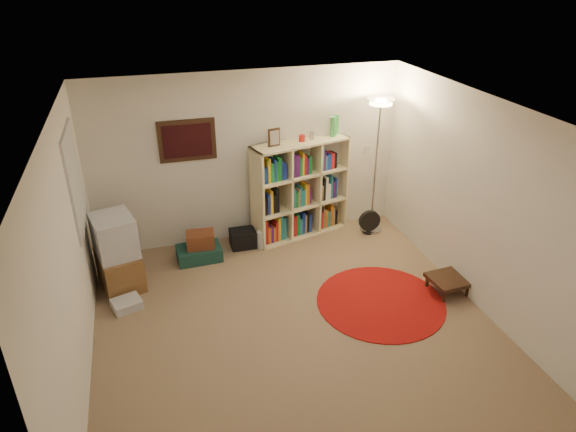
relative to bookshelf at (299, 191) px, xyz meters
name	(u,v)px	position (x,y,z in m)	size (l,w,h in m)	color
room	(289,227)	(-0.76, -2.04, 0.54)	(4.54, 4.54, 2.54)	#856A4E
bookshelf	(299,191)	(0.00, 0.00, 0.00)	(1.54, 0.77, 1.78)	#FFEBAA
floor_lamp	(379,123)	(1.12, -0.23, 1.01)	(0.40, 0.40, 2.07)	#AEAEB3
floor_fan	(369,222)	(1.05, -0.32, -0.52)	(0.34, 0.18, 0.38)	black
tv_stand	(117,253)	(-2.63, -0.70, -0.24)	(0.63, 0.78, 0.99)	brown
dvd_box	(127,304)	(-2.58, -1.23, -0.66)	(0.40, 0.36, 0.11)	silver
suitcase	(199,253)	(-1.57, -0.35, -0.62)	(0.62, 0.41, 0.20)	#143830
wicker_basket	(200,240)	(-1.54, -0.34, -0.41)	(0.41, 0.31, 0.22)	#5C2917
duffel_bag	(243,238)	(-0.91, -0.16, -0.59)	(0.37, 0.31, 0.25)	black
paper_towel	(261,239)	(-0.66, -0.28, -0.58)	(0.13, 0.13, 0.27)	silver
red_rug	(380,302)	(0.44, -2.01, -0.71)	(1.59, 1.59, 0.01)	maroon
side_table	(448,280)	(1.35, -2.04, -0.54)	(0.48, 0.48, 0.21)	black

